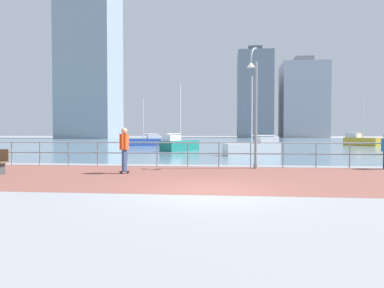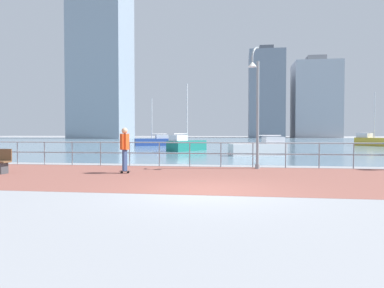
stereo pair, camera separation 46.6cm
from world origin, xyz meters
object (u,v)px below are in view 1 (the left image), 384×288
object	(u,v)px
sailboat_yellow	(254,148)
sailboat_teal	(361,141)
lamppost	(254,102)
skateboarder	(124,146)
sailboat_ivory	(179,144)
sailboat_white	(145,141)

from	to	relation	value
sailboat_yellow	sailboat_teal	size ratio (longest dim) A/B	0.85
lamppost	skateboarder	xyz separation A→B (m)	(-4.92, -2.24, -1.80)
sailboat_ivory	skateboarder	bearing A→B (deg)	-89.04
sailboat_white	sailboat_teal	size ratio (longest dim) A/B	0.89
sailboat_yellow	sailboat_white	xyz separation A→B (m)	(-11.35, 16.38, 0.02)
lamppost	skateboarder	size ratio (longest dim) A/B	2.99
lamppost	skateboarder	distance (m)	5.70
lamppost	skateboarder	bearing A→B (deg)	-155.57
sailboat_white	lamppost	bearing A→B (deg)	-66.92
sailboat_yellow	sailboat_ivory	bearing A→B (deg)	136.15
sailboat_yellow	sailboat_teal	xyz separation A→B (m)	(13.78, 19.56, 0.09)
sailboat_yellow	sailboat_ivory	distance (m)	8.02
sailboat_yellow	sailboat_white	world-z (taller)	sailboat_white
sailboat_teal	sailboat_yellow	bearing A→B (deg)	-125.16
sailboat_ivory	sailboat_teal	bearing A→B (deg)	35.59
lamppost	sailboat_yellow	bearing A→B (deg)	86.26
skateboarder	sailboat_white	size ratio (longest dim) A/B	0.31
skateboarder	sailboat_yellow	world-z (taller)	sailboat_yellow
skateboarder	sailboat_white	world-z (taller)	sailboat_white
lamppost	sailboat_yellow	size ratio (longest dim) A/B	0.97
sailboat_white	sailboat_teal	xyz separation A→B (m)	(25.13, 3.18, 0.07)
skateboarder	sailboat_ivory	world-z (taller)	sailboat_ivory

